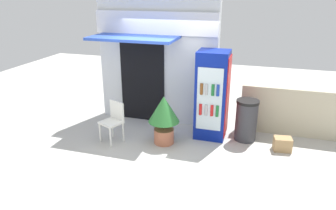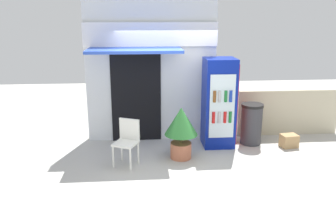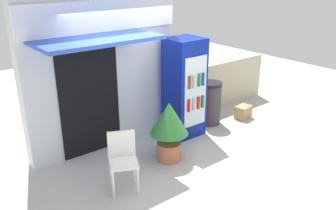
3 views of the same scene
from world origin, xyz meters
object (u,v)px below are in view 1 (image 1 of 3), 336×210
at_px(plastic_chair, 114,119).
at_px(potted_plant_near_shop, 164,114).
at_px(trash_bin, 246,120).
at_px(drink_cooler, 212,95).
at_px(cardboard_box, 282,144).

distance_m(plastic_chair, potted_plant_near_shop, 1.09).
relative_size(plastic_chair, potted_plant_near_shop, 0.84).
distance_m(potted_plant_near_shop, trash_bin, 1.81).
bearing_deg(potted_plant_near_shop, plastic_chair, -168.52).
bearing_deg(drink_cooler, potted_plant_near_shop, -144.75).
distance_m(trash_bin, cardboard_box, 0.89).
bearing_deg(plastic_chair, potted_plant_near_shop, 11.48).
bearing_deg(cardboard_box, trash_bin, 159.72).
xyz_separation_m(drink_cooler, trash_bin, (0.76, 0.04, -0.51)).
xyz_separation_m(drink_cooler, cardboard_box, (1.54, -0.24, -0.83)).
xyz_separation_m(potted_plant_near_shop, trash_bin, (1.66, 0.68, -0.20)).
height_order(drink_cooler, cardboard_box, drink_cooler).
distance_m(drink_cooler, potted_plant_near_shop, 1.15).
height_order(drink_cooler, plastic_chair, drink_cooler).
bearing_deg(potted_plant_near_shop, trash_bin, 22.23).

